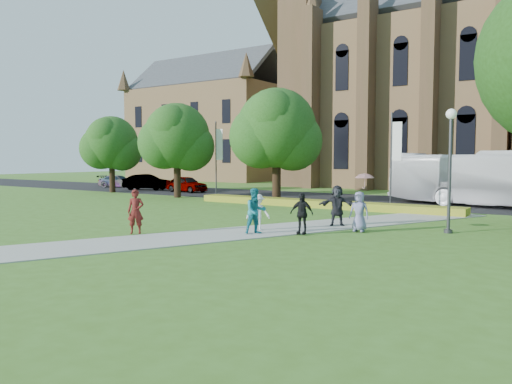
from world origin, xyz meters
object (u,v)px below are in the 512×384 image
Objects in this scene: car_0 at (186,184)px; pedestrian_0 at (136,212)px; car_1 at (147,182)px; car_2 at (118,181)px; tour_coach at (491,179)px; streetlamp at (450,155)px.

car_0 is 2.36× the size of pedestrian_0.
car_2 is at bearing 57.46° from car_1.
car_2 is (-36.49, 0.87, -1.17)m from tour_coach.
car_2 is at bearing 159.47° from streetlamp.
car_0 is 11.03m from car_2.
tour_coach is (-0.36, 12.93, -1.47)m from streetlamp.
streetlamp is 33.58m from car_1.
tour_coach reaches higher than car_0.
pedestrian_0 is (-10.69, -7.70, -2.33)m from streetlamp.
streetlamp reaches higher than car_2.
streetlamp reaches higher than tour_coach.
tour_coach is 2.81× the size of car_1.
car_1 is at bearing 99.78° from tour_coach.
streetlamp is 1.20× the size of car_0.
car_0 is at bearing -109.32° from car_1.
pedestrian_0 is at bearing -144.24° from streetlamp.
car_0 is 1.00× the size of car_2.
car_2 is (-36.85, 13.80, -2.64)m from streetlamp.
tour_coach is at bearing -109.04° from car_2.
car_1 reaches higher than car_2.
tour_coach is 7.03× the size of pedestrian_0.
car_2 is at bearing 88.98° from car_0.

